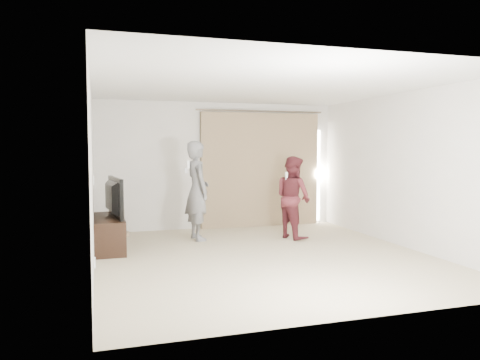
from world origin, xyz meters
name	(u,v)px	position (x,y,z in m)	size (l,w,h in m)	color
floor	(264,256)	(0.00, 0.00, 0.00)	(5.50, 5.50, 0.00)	#C4B593
wall_back	(219,166)	(0.00, 2.75, 1.30)	(5.00, 0.04, 2.60)	beige
wall_left	(92,175)	(-2.50, 0.00, 1.30)	(0.04, 5.50, 2.60)	beige
ceiling	(265,86)	(0.00, 0.00, 2.60)	(5.00, 5.50, 0.01)	silver
curtain	(261,170)	(0.91, 2.68, 1.20)	(2.80, 0.11, 2.46)	tan
tv_console	(109,233)	(-2.27, 1.23, 0.27)	(0.48, 1.39, 0.53)	black
tv	(108,197)	(-2.27, 1.23, 0.86)	(1.13, 0.15, 0.65)	black
scratching_post	(119,225)	(-2.05, 2.40, 0.21)	(0.38, 0.38, 0.51)	tan
person_man	(197,191)	(-0.70, 1.60, 0.90)	(0.51, 0.70, 1.79)	slate
person_woman	(293,197)	(1.02, 1.24, 0.76)	(0.76, 0.87, 1.51)	#561E24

